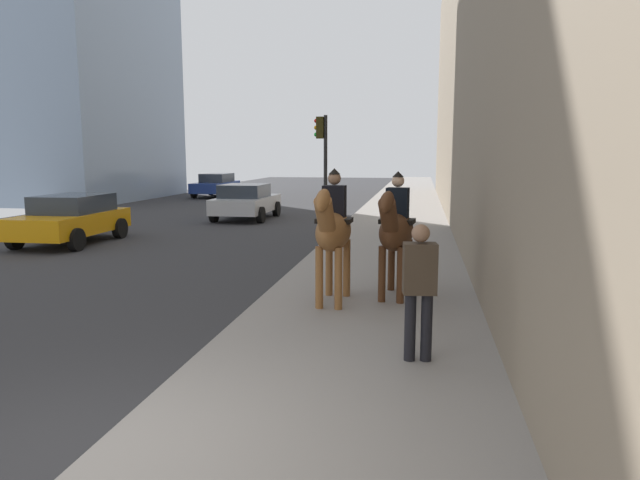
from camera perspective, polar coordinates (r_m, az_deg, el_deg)
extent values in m
cube|color=gray|center=(4.96, -1.65, -22.87)|extent=(120.00, 3.82, 0.12)
ellipsoid|color=brown|center=(9.68, 1.38, 0.88)|extent=(1.51, 0.59, 0.66)
cylinder|color=brown|center=(9.34, 1.85, -3.86)|extent=(0.13, 0.13, 1.03)
cylinder|color=brown|center=(9.39, -0.08, -3.78)|extent=(0.13, 0.13, 1.03)
cylinder|color=brown|center=(10.21, 2.69, -2.79)|extent=(0.13, 0.13, 1.03)
cylinder|color=brown|center=(10.26, 0.92, -2.72)|extent=(0.13, 0.13, 1.03)
cylinder|color=brown|center=(8.88, 0.52, 2.45)|extent=(0.64, 0.29, 0.68)
ellipsoid|color=brown|center=(8.65, 0.27, 3.95)|extent=(0.63, 0.23, 0.49)
cylinder|color=black|center=(10.39, 2.05, 0.86)|extent=(0.28, 0.11, 0.55)
cube|color=black|center=(9.70, 1.43, 1.99)|extent=(0.45, 0.61, 0.08)
cube|color=black|center=(9.67, 1.44, 3.84)|extent=(0.29, 0.39, 0.55)
sphere|color=#8C664C|center=(9.65, 1.45, 6.18)|extent=(0.22, 0.22, 0.22)
cone|color=black|center=(9.64, 1.45, 6.89)|extent=(0.20, 0.20, 0.10)
ellipsoid|color=#4C2B16|center=(10.16, 7.65, 0.84)|extent=(1.56, 0.75, 0.66)
cylinder|color=#4C2B16|center=(9.82, 8.05, -3.50)|extent=(0.13, 0.13, 0.97)
cylinder|color=#4C2B16|center=(9.87, 6.21, -3.40)|extent=(0.13, 0.13, 0.97)
cylinder|color=#4C2B16|center=(10.69, 8.84, -2.53)|extent=(0.13, 0.13, 0.97)
cylinder|color=#4C2B16|center=(10.74, 7.15, -2.44)|extent=(0.13, 0.13, 0.97)
cylinder|color=#4C2B16|center=(9.37, 6.89, 2.35)|extent=(0.66, 0.36, 0.68)
ellipsoid|color=#4C2B16|center=(9.14, 6.68, 3.76)|extent=(0.65, 0.30, 0.49)
cylinder|color=black|center=(10.87, 8.28, 0.81)|extent=(0.29, 0.14, 0.55)
cube|color=black|center=(10.19, 7.72, 1.89)|extent=(0.51, 0.65, 0.08)
cube|color=black|center=(10.16, 7.76, 3.65)|extent=(0.33, 0.41, 0.55)
sphere|color=#D8AD8C|center=(10.13, 7.80, 5.88)|extent=(0.22, 0.22, 0.22)
cone|color=black|center=(10.13, 7.82, 6.56)|extent=(0.22, 0.22, 0.10)
cylinder|color=black|center=(7.17, 8.99, -8.58)|extent=(0.14, 0.14, 0.85)
cylinder|color=black|center=(7.20, 10.60, -8.57)|extent=(0.14, 0.14, 0.85)
cube|color=#3F3326|center=(7.00, 9.95, -2.82)|extent=(0.31, 0.43, 0.62)
sphere|color=#8C664C|center=(6.93, 10.04, 0.67)|extent=(0.22, 0.22, 0.22)
cube|color=#B7BABF|center=(23.54, -7.36, 3.58)|extent=(4.02, 1.91, 0.60)
cube|color=#262D38|center=(23.27, -7.56, 4.90)|extent=(1.98, 1.68, 0.52)
cylinder|color=black|center=(25.03, -8.59, 3.16)|extent=(0.64, 0.22, 0.64)
cylinder|color=black|center=(24.51, -4.37, 3.12)|extent=(0.64, 0.22, 0.64)
cylinder|color=black|center=(22.70, -10.56, 2.56)|extent=(0.64, 0.22, 0.64)
cylinder|color=black|center=(22.11, -5.94, 2.51)|extent=(0.64, 0.22, 0.64)
cube|color=navy|center=(36.25, -10.39, 5.25)|extent=(4.56, 1.72, 0.60)
cube|color=#262D38|center=(36.48, -10.26, 6.16)|extent=(2.37, 1.51, 0.52)
cylinder|color=black|center=(34.65, -9.85, 4.62)|extent=(0.64, 0.22, 0.64)
cylinder|color=black|center=(35.27, -12.48, 4.61)|extent=(0.64, 0.22, 0.64)
cylinder|color=black|center=(37.32, -8.38, 4.93)|extent=(0.64, 0.22, 0.64)
cylinder|color=black|center=(37.89, -10.86, 4.92)|extent=(0.64, 0.22, 0.64)
cube|color=orange|center=(18.50, -23.72, 1.57)|extent=(3.96, 1.94, 0.60)
cube|color=#262D38|center=(18.64, -23.43, 3.37)|extent=(2.21, 1.68, 0.52)
cylinder|color=black|center=(17.02, -23.20, 0.03)|extent=(0.64, 0.23, 0.64)
cylinder|color=black|center=(18.07, -28.21, 0.16)|extent=(0.64, 0.23, 0.64)
cylinder|color=black|center=(19.11, -19.36, 1.11)|extent=(0.64, 0.23, 0.64)
cylinder|color=black|center=(20.05, -24.05, 1.18)|extent=(0.64, 0.23, 0.64)
cylinder|color=black|center=(18.91, 0.55, 6.48)|extent=(0.12, 0.12, 3.90)
cube|color=#2D280C|center=(18.95, 0.01, 11.17)|extent=(0.20, 0.24, 0.70)
sphere|color=red|center=(18.98, -0.38, 11.83)|extent=(0.14, 0.14, 0.14)
sphere|color=orange|center=(18.97, -0.38, 11.17)|extent=(0.14, 0.14, 0.14)
sphere|color=green|center=(18.96, -0.38, 10.50)|extent=(0.14, 0.14, 0.14)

